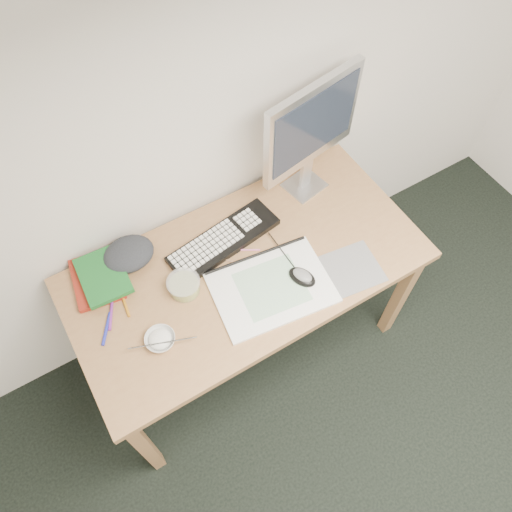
{
  "coord_description": "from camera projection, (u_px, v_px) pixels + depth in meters",
  "views": [
    {
      "loc": [
        -0.58,
        0.55,
        2.43
      ],
      "look_at": [
        -0.07,
        1.41,
        0.83
      ],
      "focal_mm": 35.0,
      "sensor_mm": 36.0,
      "label": 1
    }
  ],
  "objects": [
    {
      "name": "desk",
      "position": [
        247.0,
        277.0,
        2.02
      ],
      "size": [
        1.4,
        0.7,
        0.75
      ],
      "color": "#A6794C",
      "rests_on": "ground"
    },
    {
      "name": "mousepad",
      "position": [
        351.0,
        269.0,
        1.94
      ],
      "size": [
        0.25,
        0.23,
        0.0
      ],
      "primitive_type": "cube",
      "rotation": [
        0.0,
        0.0,
        -0.14
      ],
      "color": "slate",
      "rests_on": "desk"
    },
    {
      "name": "sketchpad",
      "position": [
        272.0,
        288.0,
        1.9
      ],
      "size": [
        0.48,
        0.37,
        0.01
      ],
      "primitive_type": "cube",
      "rotation": [
        0.0,
        0.0,
        -0.13
      ],
      "color": "silver",
      "rests_on": "desk"
    },
    {
      "name": "keyboard",
      "position": [
        224.0,
        240.0,
        2.0
      ],
      "size": [
        0.49,
        0.22,
        0.03
      ],
      "primitive_type": "cube",
      "rotation": [
        0.0,
        0.0,
        0.15
      ],
      "color": "black",
      "rests_on": "desk"
    },
    {
      "name": "monitor",
      "position": [
        311.0,
        128.0,
        1.88
      ],
      "size": [
        0.46,
        0.17,
        0.54
      ],
      "rotation": [
        0.0,
        0.0,
        0.18
      ],
      "color": "silver",
      "rests_on": "desk"
    },
    {
      "name": "mouse",
      "position": [
        302.0,
        275.0,
        1.89
      ],
      "size": [
        0.11,
        0.13,
        0.04
      ],
      "primitive_type": "ellipsoid",
      "rotation": [
        0.0,
        0.0,
        0.41
      ],
      "color": "black",
      "rests_on": "sketchpad"
    },
    {
      "name": "rice_bowl",
      "position": [
        160.0,
        340.0,
        1.77
      ],
      "size": [
        0.14,
        0.14,
        0.03
      ],
      "primitive_type": "imported",
      "rotation": [
        0.0,
        0.0,
        -0.35
      ],
      "color": "white",
      "rests_on": "desk"
    },
    {
      "name": "chopsticks",
      "position": [
        163.0,
        343.0,
        1.74
      ],
      "size": [
        0.22,
        0.1,
        0.02
      ],
      "primitive_type": "cylinder",
      "rotation": [
        0.0,
        1.57,
        -0.36
      ],
      "color": "silver",
      "rests_on": "rice_bowl"
    },
    {
      "name": "fruit_tub",
      "position": [
        184.0,
        286.0,
        1.87
      ],
      "size": [
        0.15,
        0.15,
        0.06
      ],
      "primitive_type": "cylinder",
      "rotation": [
        0.0,
        0.0,
        -0.2
      ],
      "color": "#E0C34F",
      "rests_on": "desk"
    },
    {
      "name": "book_red",
      "position": [
        97.0,
        279.0,
        1.91
      ],
      "size": [
        0.21,
        0.26,
        0.02
      ],
      "primitive_type": "cube",
      "rotation": [
        0.0,
        0.0,
        -0.16
      ],
      "color": "maroon",
      "rests_on": "desk"
    },
    {
      "name": "book_green",
      "position": [
        103.0,
        276.0,
        1.89
      ],
      "size": [
        0.18,
        0.24,
        0.02
      ],
      "primitive_type": "cube",
      "rotation": [
        0.0,
        0.0,
        -0.06
      ],
      "color": "#186225",
      "rests_on": "book_red"
    },
    {
      "name": "cloth_lump",
      "position": [
        129.0,
        254.0,
        1.94
      ],
      "size": [
        0.2,
        0.18,
        0.07
      ],
      "primitive_type": "ellipsoid",
      "rotation": [
        0.0,
        0.0,
        -0.26
      ],
      "color": "#24252B",
      "rests_on": "desk"
    },
    {
      "name": "pencil_pink",
      "position": [
        237.0,
        250.0,
        1.99
      ],
      "size": [
        0.16,
        0.1,
        0.01
      ],
      "primitive_type": "cylinder",
      "rotation": [
        0.0,
        1.57,
        -0.54
      ],
      "color": "pink",
      "rests_on": "desk"
    },
    {
      "name": "pencil_tan",
      "position": [
        241.0,
        264.0,
        1.95
      ],
      "size": [
        0.12,
        0.15,
        0.01
      ],
      "primitive_type": "cylinder",
      "rotation": [
        0.0,
        1.57,
        -0.88
      ],
      "color": "#AD7D5B",
      "rests_on": "desk"
    },
    {
      "name": "pencil_black",
      "position": [
        254.0,
        240.0,
        2.01
      ],
      "size": [
        0.18,
        0.04,
        0.01
      ],
      "primitive_type": "cylinder",
      "rotation": [
        0.0,
        1.57,
        0.18
      ],
      "color": "black",
      "rests_on": "desk"
    },
    {
      "name": "marker_blue",
      "position": [
        107.0,
        329.0,
        1.81
      ],
      "size": [
        0.08,
        0.11,
        0.01
      ],
      "primitive_type": "cylinder",
      "rotation": [
        0.0,
        1.57,
        0.99
      ],
      "color": "#1F26AB",
      "rests_on": "desk"
    },
    {
      "name": "marker_orange",
      "position": [
        125.0,
        304.0,
        1.86
      ],
      "size": [
        0.02,
        0.11,
        0.01
      ],
      "primitive_type": "cylinder",
      "rotation": [
        0.0,
        1.57,
        1.45
      ],
      "color": "#C17716",
      "rests_on": "desk"
    },
    {
      "name": "marker_purple",
      "position": [
        111.0,
        315.0,
        1.84
      ],
      "size": [
        0.07,
        0.12,
        0.01
      ],
      "primitive_type": "cylinder",
      "rotation": [
        0.0,
        1.57,
        1.11
      ],
      "color": "#76268E",
      "rests_on": "desk"
    }
  ]
}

